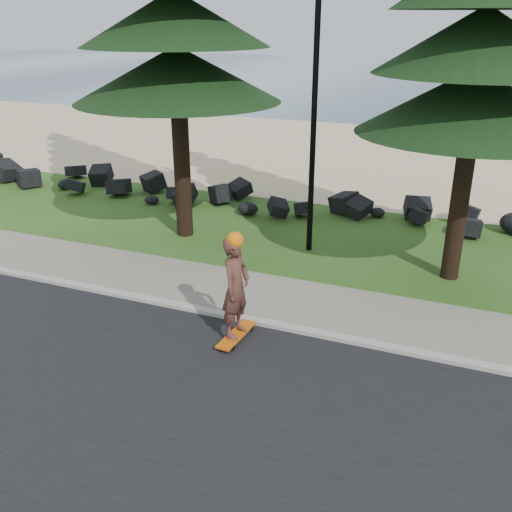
{
  "coord_description": "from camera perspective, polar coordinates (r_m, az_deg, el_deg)",
  "views": [
    {
      "loc": [
        3.84,
        -9.96,
        5.54
      ],
      "look_at": [
        -0.18,
        0.0,
        1.03
      ],
      "focal_mm": 40.0,
      "sensor_mm": 36.0,
      "label": 1
    }
  ],
  "objects": [
    {
      "name": "sidewalk",
      "position": [
        12.17,
        1.14,
        -4.09
      ],
      "size": [
        160.0,
        2.0,
        0.08
      ],
      "primitive_type": "cube",
      "color": "gray",
      "rests_on": "ground"
    },
    {
      "name": "seawall_boulders",
      "position": [
        16.96,
        7.69,
        3.5
      ],
      "size": [
        60.0,
        2.4,
        1.1
      ],
      "primitive_type": null,
      "color": "black",
      "rests_on": "ground"
    },
    {
      "name": "kerb",
      "position": [
        11.27,
        -0.87,
        -6.39
      ],
      "size": [
        160.0,
        0.2,
        0.1
      ],
      "primitive_type": "cube",
      "color": "#AEA79C",
      "rests_on": "ground"
    },
    {
      "name": "road",
      "position": [
        8.67,
        -10.57,
        -17.34
      ],
      "size": [
        160.0,
        7.0,
        0.02
      ],
      "primitive_type": "cube",
      "color": "black",
      "rests_on": "ground"
    },
    {
      "name": "skateboarder",
      "position": [
        10.21,
        -2.03,
        -3.23
      ],
      "size": [
        0.5,
        1.15,
        2.12
      ],
      "rotation": [
        0.0,
        0.0,
        1.5
      ],
      "color": "#D65C0C",
      "rests_on": "ground"
    },
    {
      "name": "beach_sand",
      "position": [
        25.37,
        12.93,
        9.61
      ],
      "size": [
        160.0,
        15.0,
        0.01
      ],
      "primitive_type": "cube",
      "color": "beige",
      "rests_on": "ground"
    },
    {
      "name": "lamp_post",
      "position": [
        13.78,
        5.94,
        16.81
      ],
      "size": [
        0.25,
        0.14,
        8.14
      ],
      "color": "black",
      "rests_on": "ground"
    },
    {
      "name": "ocean",
      "position": [
        61.33,
        19.12,
        16.43
      ],
      "size": [
        160.0,
        58.0,
        0.01
      ],
      "primitive_type": "cube",
      "color": "#3A526E",
      "rests_on": "ground"
    },
    {
      "name": "ground",
      "position": [
        12.03,
        0.8,
        -4.66
      ],
      "size": [
        160.0,
        160.0,
        0.0
      ],
      "primitive_type": "plane",
      "color": "#2C4C17",
      "rests_on": "ground"
    }
  ]
}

